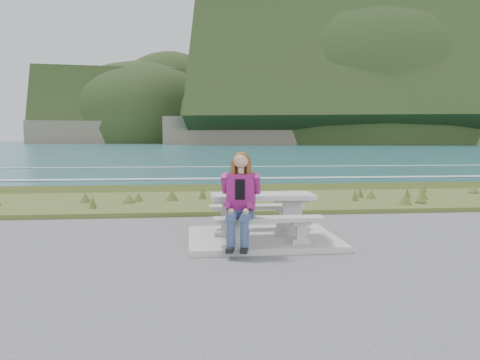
% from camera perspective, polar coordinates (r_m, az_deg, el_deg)
% --- Properties ---
extents(concrete_slab, '(2.60, 2.10, 0.10)m').
position_cam_1_polar(concrete_slab, '(8.41, 2.71, -7.11)').
color(concrete_slab, '#979792').
rests_on(concrete_slab, ground).
extents(picnic_table, '(1.80, 0.75, 0.75)m').
position_cam_1_polar(picnic_table, '(8.30, 2.73, -2.83)').
color(picnic_table, '#979792').
rests_on(picnic_table, concrete_slab).
extents(bench_landward, '(1.80, 0.35, 0.45)m').
position_cam_1_polar(bench_landward, '(7.65, 3.53, -5.27)').
color(bench_landward, '#979792').
rests_on(bench_landward, concrete_slab).
extents(bench_seaward, '(1.80, 0.35, 0.45)m').
position_cam_1_polar(bench_seaward, '(9.01, 2.04, -3.70)').
color(bench_seaward, '#979792').
rests_on(bench_seaward, concrete_slab).
extents(grass_verge, '(160.00, 4.50, 0.22)m').
position_cam_1_polar(grass_verge, '(13.31, -0.61, -2.83)').
color(grass_verge, '#34511E').
rests_on(grass_verge, ground).
extents(shore_drop, '(160.00, 0.80, 2.20)m').
position_cam_1_polar(shore_drop, '(16.17, -1.60, -1.44)').
color(shore_drop, '#665B4C').
rests_on(shore_drop, ground).
extents(ocean, '(1600.00, 1600.00, 0.09)m').
position_cam_1_polar(ocean, '(33.43, -3.93, -1.11)').
color(ocean, '#21565E').
rests_on(ocean, ground).
extents(headland_range, '(729.83, 363.95, 196.00)m').
position_cam_1_polar(headland_range, '(449.44, 19.19, 5.76)').
color(headland_range, '#665B4C').
rests_on(headland_range, ground).
extents(seated_woman, '(0.59, 0.85, 1.51)m').
position_cam_1_polar(seated_woman, '(7.41, -0.02, -3.97)').
color(seated_woman, navy).
rests_on(seated_woman, concrete_slab).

